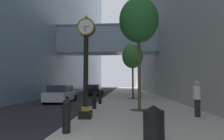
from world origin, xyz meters
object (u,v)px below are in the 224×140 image
Objects in this scene: bollard_nearest at (67,115)px; bollard_third at (94,100)px; street_tree_near at (139,21)px; car_white_near at (61,94)px; pedestrian_walking at (197,97)px; trash_bin at (154,126)px; car_black_mid at (95,90)px; street_tree_mid_near at (133,57)px; street_clock at (86,61)px; bollard_fourth at (100,96)px.

bollard_third is (0.00, 5.69, 0.00)m from bollard_nearest.
street_tree_near is 1.56× the size of car_white_near.
bollard_nearest is at bearing -148.54° from pedestrian_walking.
pedestrian_walking reaches higher than trash_bin.
street_tree_near is at bearing 141.93° from pedestrian_walking.
car_black_mid reaches higher than bollard_third.
car_white_near is at bearing 141.06° from pedestrian_walking.
pedestrian_walking is (5.35, -2.42, 0.35)m from bollard_third.
street_tree_mid_near is (2.77, 7.89, 3.81)m from bollard_third.
street_tree_near is 1.20× the size of street_tree_mid_near.
street_clock is 11.52m from street_tree_mid_near.
street_clock is 3.79m from bollard_third.
bollard_nearest is 1.00× the size of bollard_fourth.
street_tree_mid_near reaches higher than car_black_mid.
street_clock is at bearing -171.69° from pedestrian_walking.
street_tree_near is 8.16m from trash_bin.
car_black_mid is at bearing 108.69° from street_tree_near.
street_tree_mid_near reaches higher than bollard_third.
bollard_fourth is 0.19× the size of street_tree_mid_near.
car_white_near is at bearing -99.57° from car_black_mid.
trash_bin is (2.58, -1.26, -0.03)m from bollard_nearest.
street_tree_mid_near is (2.67, 11.07, 1.75)m from street_clock.
bollard_fourth is at bearing -79.03° from car_black_mid.
bollard_fourth is at bearing -118.78° from street_tree_mid_near.
bollard_fourth is at bearing 104.77° from trash_bin.
street_clock is 4.39× the size of bollard_nearest.
street_tree_near is (2.67, 2.79, 2.78)m from street_clock.
bollard_fourth is 0.63× the size of pedestrian_walking.
bollard_nearest is 11.36m from car_white_near.
pedestrian_walking reaches higher than bollard_nearest.
trash_bin is at bearing -25.97° from bollard_nearest.
bollard_third is at bearing -109.35° from street_tree_mid_near.
bollard_fourth reaches higher than trash_bin.
bollard_fourth is 4.40m from car_white_near.
bollard_fourth is 1.04× the size of trash_bin.
pedestrian_walking is at bearing -38.94° from car_white_near.
street_clock reaches higher than bollard_third.
bollard_third is 1.00× the size of bollard_fourth.
bollard_nearest is at bearing -83.64° from car_black_mid.
street_tree_near reaches higher than bollard_nearest.
bollard_fourth is (-0.10, 6.03, -2.06)m from street_clock.
street_tree_near reaches higher than car_black_mid.
bollard_fourth is 0.16× the size of street_tree_near.
trash_bin is at bearing -61.78° from car_white_near.
bollard_third is 1.04× the size of trash_bin.
street_tree_mid_near is at bearing 61.22° from bollard_fourth.
trash_bin is at bearing -121.42° from pedestrian_walking.
street_clock is 4.39× the size of bollard_third.
street_tree_near reaches higher than pedestrian_walking.
bollard_third and bollard_fourth have the same top height.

